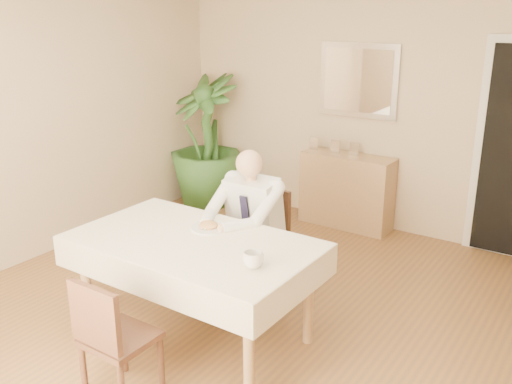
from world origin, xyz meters
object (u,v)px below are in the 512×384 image
Objects in this scene: dining_table at (194,251)px; chair_far at (262,234)px; chair_near at (111,335)px; seated_man at (242,222)px; sideboard at (346,191)px; potted_palm at (205,141)px; coffee_mug at (253,260)px.

dining_table is 1.98× the size of chair_far.
seated_man reaches higher than chair_near.
potted_palm is (-1.72, -0.25, 0.38)m from sideboard.
chair_far is (0.00, 0.88, -0.18)m from dining_table.
dining_table is at bearing -88.31° from sideboard.
sideboard is 0.64× the size of potted_palm.
chair_near is 0.82× the size of sideboard.
seated_man is 1.26× the size of sideboard.
potted_palm is (-1.75, 2.34, 0.10)m from dining_table.
chair_far is at bearing -87.89° from sideboard.
seated_man is at bearing -44.83° from potted_palm.
chair_far is at bearing 91.75° from chair_near.
seated_man is at bearing -88.06° from sideboard.
chair_far reaches higher than chair_near.
potted_palm is (-1.80, 3.17, 0.32)m from chair_near.
seated_man reaches higher than dining_table.
seated_man is 9.60× the size of coffee_mug.
chair_near is (0.05, -1.71, -0.04)m from chair_far.
chair_far is 0.35m from seated_man.
seated_man reaches higher than chair_far.
coffee_mug reaches higher than sideboard.
dining_table is 1.38× the size of seated_man.
sideboard is at bearing 8.38° from potted_palm.
coffee_mug is 0.08× the size of potted_palm.
chair_far is at bearing -39.74° from potted_palm.
chair_near is at bearing -87.69° from sideboard.
coffee_mug is 3.40m from potted_palm.
coffee_mug is (0.59, -0.13, 0.14)m from dining_table.
dining_table is at bearing -90.00° from seated_man.
potted_palm reaches higher than chair_far.
potted_palm is at bearing 127.42° from dining_table.
coffee_mug is at bearing -76.15° from sideboard.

